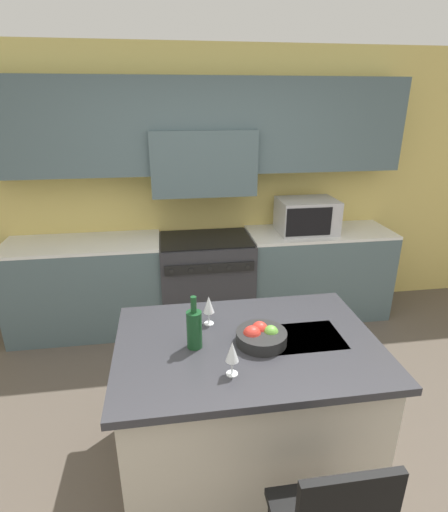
{
  "coord_description": "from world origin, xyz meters",
  "views": [
    {
      "loc": [
        -0.38,
        -1.85,
        2.2
      ],
      "look_at": [
        0.03,
        0.83,
        1.14
      ],
      "focal_mm": 28.0,
      "sensor_mm": 36.0,
      "label": 1
    }
  ],
  "objects": [
    {
      "name": "back_cabinetry",
      "position": [
        0.0,
        2.13,
        1.61
      ],
      "size": [
        10.0,
        0.46,
        2.7
      ],
      "color": "#DBC166",
      "rests_on": "ground_plane"
    },
    {
      "name": "wine_glass_near",
      "position": [
        -0.08,
        -0.19,
        1.02
      ],
      "size": [
        0.07,
        0.07,
        0.19
      ],
      "color": "white",
      "rests_on": "kitchen_island"
    },
    {
      "name": "back_counter",
      "position": [
        -0.0,
        1.89,
        0.47
      ],
      "size": [
        3.86,
        0.62,
        0.94
      ],
      "color": "#4C6066",
      "rests_on": "ground_plane"
    },
    {
      "name": "microwave",
      "position": [
        1.03,
        1.88,
        1.11
      ],
      "size": [
        0.58,
        0.43,
        0.34
      ],
      "color": "#B7B7BC",
      "rests_on": "back_counter"
    },
    {
      "name": "wine_bottle",
      "position": [
        -0.25,
        0.09,
        1.01
      ],
      "size": [
        0.09,
        0.09,
        0.32
      ],
      "color": "#194723",
      "rests_on": "kitchen_island"
    },
    {
      "name": "range_stove",
      "position": [
        0.0,
        1.86,
        0.46
      ],
      "size": [
        0.91,
        0.7,
        0.93
      ],
      "color": "#2D2D33",
      "rests_on": "ground_plane"
    },
    {
      "name": "kitchen_island",
      "position": [
        0.06,
        0.09,
        0.45
      ],
      "size": [
        1.53,
        1.05,
        0.89
      ],
      "color": "beige",
      "rests_on": "ground_plane"
    },
    {
      "name": "fruit_bowl",
      "position": [
        0.13,
        0.07,
        0.93
      ],
      "size": [
        0.29,
        0.29,
        0.11
      ],
      "color": "black",
      "rests_on": "kitchen_island"
    },
    {
      "name": "wine_glass_far",
      "position": [
        -0.14,
        0.32,
        1.02
      ],
      "size": [
        0.07,
        0.07,
        0.19
      ],
      "color": "white",
      "rests_on": "kitchen_island"
    },
    {
      "name": "ground_plane",
      "position": [
        0.0,
        0.0,
        0.0
      ],
      "size": [
        10.0,
        10.0,
        0.0
      ],
      "primitive_type": "plane",
      "color": "brown"
    }
  ]
}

